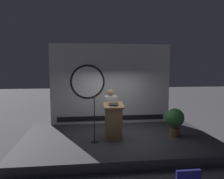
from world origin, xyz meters
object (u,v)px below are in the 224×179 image
podium (114,122)px  speaker_person (111,112)px  potted_plant (175,120)px  microphone_stand (94,126)px

podium → speaker_person: bearing=94.0°
podium → potted_plant: podium is taller
speaker_person → microphone_stand: (-0.58, -0.58, -0.32)m
podium → potted_plant: (2.10, 0.09, -0.01)m
podium → microphone_stand: (-0.62, -0.10, -0.10)m
microphone_stand → podium: bearing=9.0°
microphone_stand → potted_plant: bearing=3.9°
speaker_person → microphone_stand: bearing=-135.3°
microphone_stand → potted_plant: size_ratio=1.47×
speaker_person → microphone_stand: 0.88m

